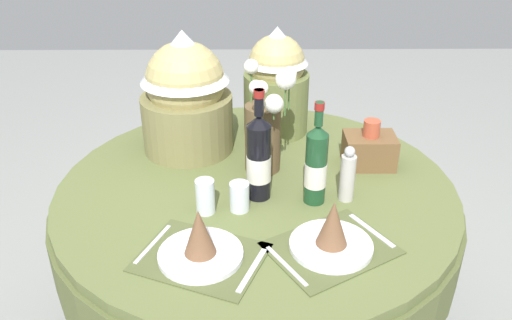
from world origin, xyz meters
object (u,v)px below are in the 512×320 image
wine_bottle_left (259,157)px  tumbler_near_left (205,196)px  dining_table (256,220)px  tumbler_near_right (239,197)px  pepper_mill (347,176)px  wine_bottle_centre (316,165)px  place_setting_right (332,235)px  gift_tub_back_left (186,90)px  woven_basket_side_right (369,149)px  place_setting_left (200,244)px  gift_tub_back_centre (276,78)px  flower_vase (265,128)px

wine_bottle_left → tumbler_near_left: wine_bottle_left is taller
dining_table → tumbler_near_right: 0.25m
tumbler_near_right → pepper_mill: size_ratio=0.50×
wine_bottle_centre → tumbler_near_right: 0.26m
place_setting_right → gift_tub_back_left: bearing=126.5°
dining_table → woven_basket_side_right: woven_basket_side_right is taller
place_setting_right → wine_bottle_left: wine_bottle_left is taller
gift_tub_back_left → place_setting_left: bearing=-81.7°
place_setting_right → dining_table: bearing=121.0°
place_setting_right → gift_tub_back_left: size_ratio=0.92×
dining_table → gift_tub_back_left: (-0.26, 0.28, 0.39)m
dining_table → woven_basket_side_right: bearing=18.8°
place_setting_left → wine_bottle_centre: bearing=39.9°
dining_table → gift_tub_back_left: gift_tub_back_left is taller
place_setting_right → gift_tub_back_centre: gift_tub_back_centre is taller
wine_bottle_centre → woven_basket_side_right: 0.34m
place_setting_left → wine_bottle_centre: wine_bottle_centre is taller
place_setting_right → wine_bottle_centre: 0.27m
wine_bottle_centre → woven_basket_side_right: size_ratio=1.90×
flower_vase → wine_bottle_centre: bearing=-51.9°
wine_bottle_left → gift_tub_back_centre: 0.52m
place_setting_left → tumbler_near_left: bearing=90.5°
tumbler_near_left → pepper_mill: (0.46, 0.07, 0.03)m
pepper_mill → place_setting_right: bearing=-107.5°
dining_table → pepper_mill: (0.29, -0.09, 0.24)m
tumbler_near_left → woven_basket_side_right: woven_basket_side_right is taller
tumbler_near_left → tumbler_near_right: tumbler_near_left is taller
wine_bottle_centre → tumbler_near_left: bearing=-170.2°
flower_vase → gift_tub_back_centre: 0.34m
pepper_mill → gift_tub_back_left: (-0.55, 0.37, 0.15)m
gift_tub_back_centre → woven_basket_side_right: (0.33, -0.30, -0.17)m
tumbler_near_left → woven_basket_side_right: bearing=27.6°
wine_bottle_left → gift_tub_back_centre: gift_tub_back_centre is taller
place_setting_right → wine_bottle_centre: size_ratio=1.22×
tumbler_near_left → pepper_mill: pepper_mill is taller
place_setting_left → wine_bottle_centre: 0.46m
wine_bottle_centre → gift_tub_back_centre: size_ratio=0.80×
dining_table → place_setting_right: bearing=-59.0°
wine_bottle_left → pepper_mill: (0.29, -0.02, -0.06)m
gift_tub_back_centre → wine_bottle_left: bearing=-98.6°
woven_basket_side_right → place_setting_right: bearing=-112.2°
place_setting_left → gift_tub_back_left: 0.71m
place_setting_left → gift_tub_back_centre: size_ratio=0.95×
gift_tub_back_centre → flower_vase: bearing=-99.2°
flower_vase → woven_basket_side_right: flower_vase is taller
tumbler_near_left → wine_bottle_centre: bearing=9.8°
place_setting_left → gift_tub_back_left: size_ratio=0.89×
flower_vase → gift_tub_back_left: gift_tub_back_left is taller
place_setting_left → tumbler_near_right: place_setting_left is taller
gift_tub_back_left → gift_tub_back_centre: size_ratio=1.07×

